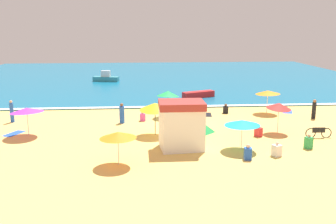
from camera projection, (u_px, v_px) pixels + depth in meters
ground_plane at (179, 125)px, 29.20m from camera, size 60.00×60.00×0.00m
ocean_water at (159, 77)px, 56.39m from camera, size 60.00×44.00×0.10m
wave_breaker_foam at (172, 106)px, 35.30m from camera, size 57.00×0.70×0.01m
lifeguard_cabana at (181, 125)px, 23.15m from camera, size 2.77×2.21×3.02m
beach_umbrella_1 at (242, 123)px, 22.95m from camera, size 2.24×2.23×1.91m
beach_umbrella_2 at (27, 110)px, 25.82m from camera, size 3.20×3.20×2.10m
beach_umbrella_3 at (168, 94)px, 31.27m from camera, size 2.51×2.52×2.30m
beach_umbrella_4 at (118, 135)px, 20.35m from camera, size 2.86×2.86×1.91m
beach_umbrella_5 at (155, 106)px, 26.04m from camera, size 2.75×2.77×2.39m
beach_umbrella_6 at (279, 106)px, 26.58m from camera, size 2.26×2.28×2.27m
beach_umbrella_7 at (268, 92)px, 32.57m from camera, size 2.68×2.67×2.07m
beach_tent at (196, 125)px, 26.86m from camera, size 2.07×1.96×1.14m
parked_bicycle at (319, 132)px, 25.67m from camera, size 1.82×0.14×0.76m
beachgoer_0 at (314, 109)px, 30.93m from camera, size 0.38×0.38×1.62m
beachgoer_1 at (122, 114)px, 29.51m from camera, size 0.47×0.47×1.60m
beachgoer_2 at (309, 142)px, 23.41m from camera, size 0.51×0.51×0.94m
beachgoer_4 at (226, 109)px, 32.94m from camera, size 0.54×0.54×0.85m
beachgoer_6 at (188, 113)px, 29.41m from camera, size 0.37×0.37×1.81m
beachgoer_7 at (143, 117)px, 30.27m from camera, size 0.45×0.45×0.81m
beachgoer_8 at (248, 153)px, 21.48m from camera, size 0.46×0.46×0.93m
beachgoer_9 at (258, 132)px, 26.00m from camera, size 0.58×0.58×0.83m
beachgoer_10 at (277, 150)px, 22.06m from camera, size 0.61×0.61×0.87m
beachgoer_11 at (12, 112)px, 29.73m from camera, size 0.41×0.41×1.78m
beach_towel_0 at (206, 115)px, 32.44m from camera, size 1.14×1.71×0.01m
beach_towel_1 at (14, 134)px, 26.72m from camera, size 1.37×1.80×0.01m
beach_towel_2 at (287, 111)px, 33.63m from camera, size 1.32×1.85×0.01m
beach_towel_3 at (172, 121)px, 30.32m from camera, size 1.60×1.63×0.01m
small_boat_0 at (198, 94)px, 39.74m from camera, size 3.61×2.21×0.63m
small_boat_1 at (106, 78)px, 51.25m from camera, size 3.62×1.76×1.47m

